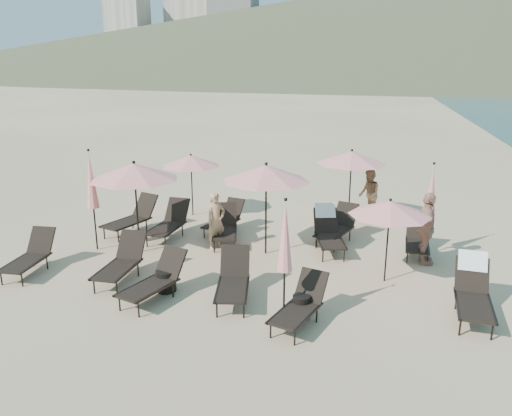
% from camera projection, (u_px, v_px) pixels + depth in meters
% --- Properties ---
extents(ground, '(800.00, 800.00, 0.00)m').
position_uv_depth(ground, '(272.00, 308.00, 10.29)').
color(ground, '#D6BA8C').
rests_on(ground, ground).
extents(hotel_skyline, '(109.00, 82.00, 55.00)m').
position_uv_depth(hotel_skyline, '(206.00, 28.00, 277.85)').
color(hotel_skyline, beige).
rests_on(hotel_skyline, ground).
extents(lounger_0, '(0.75, 1.69, 0.95)m').
position_uv_depth(lounger_0, '(30.00, 255.00, 11.96)').
color(lounger_0, black).
rests_on(lounger_0, ground).
extents(lounger_1, '(0.69, 1.73, 0.99)m').
position_uv_depth(lounger_1, '(122.00, 261.00, 11.54)').
color(lounger_1, black).
rests_on(lounger_1, ground).
extents(lounger_2, '(1.12, 1.79, 0.97)m').
position_uv_depth(lounger_2, '(155.00, 280.00, 10.59)').
color(lounger_2, black).
rests_on(lounger_2, ground).
extents(lounger_3, '(0.97, 1.80, 0.98)m').
position_uv_depth(lounger_3, '(233.00, 280.00, 10.57)').
color(lounger_3, black).
rests_on(lounger_3, ground).
extents(lounger_4, '(1.03, 1.67, 0.90)m').
position_uv_depth(lounger_4, '(300.00, 304.00, 9.56)').
color(lounger_4, black).
rests_on(lounger_4, ground).
extents(lounger_5, '(0.79, 1.85, 1.12)m').
position_uv_depth(lounger_5, '(473.00, 290.00, 9.89)').
color(lounger_5, black).
rests_on(lounger_5, ground).
extents(lounger_6, '(1.23, 1.95, 1.05)m').
position_uv_depth(lounger_6, '(132.00, 217.00, 14.80)').
color(lounger_6, black).
rests_on(lounger_6, ground).
extents(lounger_7, '(1.00, 1.68, 0.91)m').
position_uv_depth(lounger_7, '(225.00, 219.00, 14.85)').
color(lounger_7, black).
rests_on(lounger_7, ground).
extents(lounger_8, '(1.06, 1.81, 0.98)m').
position_uv_depth(lounger_8, '(225.00, 227.00, 13.99)').
color(lounger_8, black).
rests_on(lounger_8, ground).
extents(lounger_9, '(1.19, 1.84, 0.99)m').
position_uv_depth(lounger_9, '(338.00, 226.00, 14.05)').
color(lounger_9, black).
rests_on(lounger_9, ground).
extents(lounger_10, '(1.08, 1.89, 1.12)m').
position_uv_depth(lounger_10, '(328.00, 230.00, 13.46)').
color(lounger_10, black).
rests_on(lounger_10, ground).
extents(lounger_11, '(0.66, 1.57, 0.89)m').
position_uv_depth(lounger_11, '(417.00, 240.00, 13.11)').
color(lounger_11, black).
rests_on(lounger_11, ground).
extents(lounger_12, '(0.78, 1.82, 1.02)m').
position_uv_depth(lounger_12, '(169.00, 222.00, 14.33)').
color(lounger_12, black).
rests_on(lounger_12, ground).
extents(umbrella_open_0, '(2.31, 2.31, 2.49)m').
position_uv_depth(umbrella_open_0, '(134.00, 172.00, 12.79)').
color(umbrella_open_0, black).
rests_on(umbrella_open_0, ground).
extents(umbrella_open_1, '(2.29, 2.29, 2.47)m').
position_uv_depth(umbrella_open_1, '(266.00, 173.00, 12.70)').
color(umbrella_open_1, black).
rests_on(umbrella_open_1, ground).
extents(umbrella_open_2, '(1.85, 1.85, 1.99)m').
position_uv_depth(umbrella_open_2, '(390.00, 208.00, 11.12)').
color(umbrella_open_2, black).
rests_on(umbrella_open_2, ground).
extents(umbrella_open_3, '(1.93, 1.93, 2.08)m').
position_uv_depth(umbrella_open_3, '(191.00, 161.00, 16.18)').
color(umbrella_open_3, black).
rests_on(umbrella_open_3, ground).
extents(umbrella_open_4, '(2.18, 2.18, 2.35)m').
position_uv_depth(umbrella_open_4, '(352.00, 157.00, 15.42)').
color(umbrella_open_4, black).
rests_on(umbrella_open_4, ground).
extents(umbrella_closed_0, '(0.29, 0.29, 2.51)m').
position_uv_depth(umbrella_closed_0, '(285.00, 237.00, 9.31)').
color(umbrella_closed_0, black).
rests_on(umbrella_closed_0, ground).
extents(umbrella_closed_1, '(0.29, 0.29, 2.49)m').
position_uv_depth(umbrella_closed_1, '(431.00, 191.00, 12.74)').
color(umbrella_closed_1, black).
rests_on(umbrella_closed_1, ground).
extents(umbrella_closed_2, '(0.32, 0.32, 2.76)m').
position_uv_depth(umbrella_closed_2, '(91.00, 180.00, 13.06)').
color(umbrella_closed_2, black).
rests_on(umbrella_closed_2, ground).
extents(side_table_0, '(0.44, 0.44, 0.48)m').
position_uv_depth(side_table_0, '(166.00, 281.00, 11.04)').
color(side_table_0, black).
rests_on(side_table_0, ground).
extents(side_table_1, '(0.36, 0.36, 0.48)m').
position_uv_depth(side_table_1, '(301.00, 307.00, 9.86)').
color(side_table_1, black).
rests_on(side_table_1, ground).
extents(beachgoer_a, '(0.64, 0.69, 1.58)m').
position_uv_depth(beachgoer_a, '(216.00, 221.00, 13.42)').
color(beachgoer_a, tan).
rests_on(beachgoer_a, ground).
extents(beachgoer_b, '(0.80, 0.92, 1.61)m').
position_uv_depth(beachgoer_b, '(369.00, 194.00, 16.13)').
color(beachgoer_b, '#A37A54').
rests_on(beachgoer_b, ground).
extents(beachgoer_c, '(0.51, 1.10, 1.84)m').
position_uv_depth(beachgoer_c, '(427.00, 229.00, 12.38)').
color(beachgoer_c, tan).
rests_on(beachgoer_c, ground).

